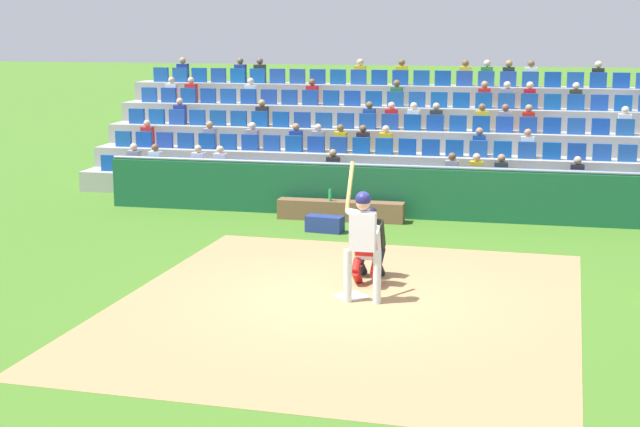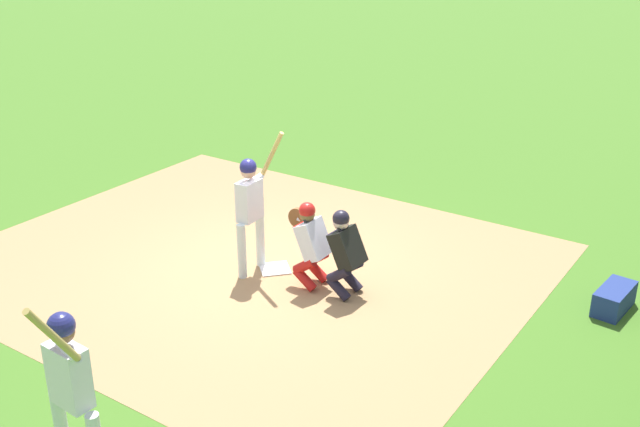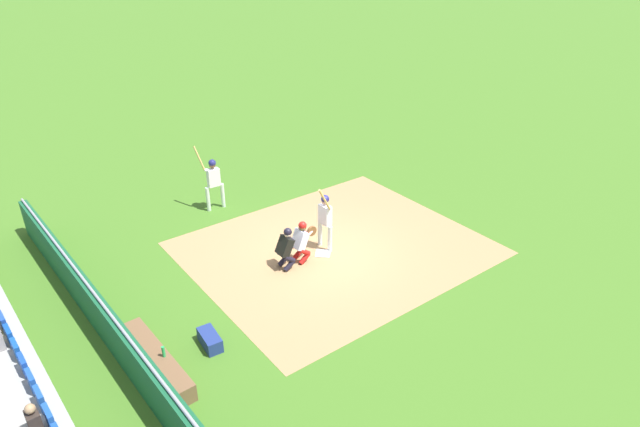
{
  "view_description": "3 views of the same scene",
  "coord_description": "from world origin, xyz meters",
  "px_view_note": "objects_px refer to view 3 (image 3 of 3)",
  "views": [
    {
      "loc": [
        -2.69,
        14.55,
        4.39
      ],
      "look_at": [
        0.56,
        -0.17,
        1.32
      ],
      "focal_mm": 53.52,
      "sensor_mm": 36.0,
      "label": 1
    },
    {
      "loc": [
        -8.28,
        -5.92,
        5.18
      ],
      "look_at": [
        -0.08,
        -0.86,
        1.14
      ],
      "focal_mm": 41.96,
      "sensor_mm": 36.0,
      "label": 2
    },
    {
      "loc": [
        10.76,
        -8.97,
        8.79
      ],
      "look_at": [
        -0.05,
        -0.07,
        1.37
      ],
      "focal_mm": 30.79,
      "sensor_mm": 36.0,
      "label": 3
    }
  ],
  "objects_px": {
    "home_plate_umpire": "(286,247)",
    "on_deck_batter": "(213,178)",
    "home_plate_marker": "(323,253)",
    "batter_at_plate": "(325,216)",
    "water_bottle_on_bench": "(163,352)",
    "dugout_bench": "(158,360)",
    "catcher_crouching": "(302,239)",
    "equipment_duffel_bag": "(210,340)"
  },
  "relations": [
    {
      "from": "home_plate_umpire",
      "to": "equipment_duffel_bag",
      "type": "relative_size",
      "value": 1.66
    },
    {
      "from": "catcher_crouching",
      "to": "water_bottle_on_bench",
      "type": "relative_size",
      "value": 4.81
    },
    {
      "from": "equipment_duffel_bag",
      "to": "dugout_bench",
      "type": "bearing_deg",
      "value": -86.81
    },
    {
      "from": "batter_at_plate",
      "to": "catcher_crouching",
      "type": "height_order",
      "value": "batter_at_plate"
    },
    {
      "from": "home_plate_umpire",
      "to": "on_deck_batter",
      "type": "height_order",
      "value": "on_deck_batter"
    },
    {
      "from": "batter_at_plate",
      "to": "on_deck_batter",
      "type": "relative_size",
      "value": 0.98
    },
    {
      "from": "catcher_crouching",
      "to": "equipment_duffel_bag",
      "type": "height_order",
      "value": "catcher_crouching"
    },
    {
      "from": "batter_at_plate",
      "to": "dugout_bench",
      "type": "height_order",
      "value": "batter_at_plate"
    },
    {
      "from": "home_plate_marker",
      "to": "dugout_bench",
      "type": "height_order",
      "value": "dugout_bench"
    },
    {
      "from": "home_plate_umpire",
      "to": "water_bottle_on_bench",
      "type": "height_order",
      "value": "home_plate_umpire"
    },
    {
      "from": "water_bottle_on_bench",
      "to": "dugout_bench",
      "type": "bearing_deg",
      "value": -164.5
    },
    {
      "from": "catcher_crouching",
      "to": "on_deck_batter",
      "type": "height_order",
      "value": "on_deck_batter"
    },
    {
      "from": "catcher_crouching",
      "to": "home_plate_umpire",
      "type": "relative_size",
      "value": 1.01
    },
    {
      "from": "dugout_bench",
      "to": "home_plate_umpire",
      "type": "bearing_deg",
      "value": 107.43
    },
    {
      "from": "batter_at_plate",
      "to": "catcher_crouching",
      "type": "relative_size",
      "value": 1.7
    },
    {
      "from": "on_deck_batter",
      "to": "home_plate_marker",
      "type": "bearing_deg",
      "value": 11.99
    },
    {
      "from": "batter_at_plate",
      "to": "water_bottle_on_bench",
      "type": "bearing_deg",
      "value": -73.62
    },
    {
      "from": "dugout_bench",
      "to": "water_bottle_on_bench",
      "type": "xyz_separation_m",
      "value": [
        0.23,
        0.06,
        0.35
      ]
    },
    {
      "from": "home_plate_umpire",
      "to": "home_plate_marker",
      "type": "bearing_deg",
      "value": 85.65
    },
    {
      "from": "dugout_bench",
      "to": "water_bottle_on_bench",
      "type": "distance_m",
      "value": 0.43
    },
    {
      "from": "catcher_crouching",
      "to": "on_deck_batter",
      "type": "relative_size",
      "value": 0.58
    },
    {
      "from": "catcher_crouching",
      "to": "home_plate_umpire",
      "type": "height_order",
      "value": "catcher_crouching"
    },
    {
      "from": "catcher_crouching",
      "to": "water_bottle_on_bench",
      "type": "xyz_separation_m",
      "value": [
        1.68,
        -5.1,
        -0.15
      ]
    },
    {
      "from": "batter_at_plate",
      "to": "equipment_duffel_bag",
      "type": "distance_m",
      "value": 5.25
    },
    {
      "from": "dugout_bench",
      "to": "equipment_duffel_bag",
      "type": "xyz_separation_m",
      "value": [
        0.09,
        1.24,
        -0.05
      ]
    },
    {
      "from": "home_plate_umpire",
      "to": "water_bottle_on_bench",
      "type": "relative_size",
      "value": 4.78
    },
    {
      "from": "home_plate_marker",
      "to": "dugout_bench",
      "type": "xyz_separation_m",
      "value": [
        1.35,
        -5.88,
        0.2
      ]
    },
    {
      "from": "home_plate_marker",
      "to": "on_deck_batter",
      "type": "distance_m",
      "value": 4.88
    },
    {
      "from": "catcher_crouching",
      "to": "on_deck_batter",
      "type": "xyz_separation_m",
      "value": [
        -4.53,
        -0.27,
        0.43
      ]
    },
    {
      "from": "dugout_bench",
      "to": "equipment_duffel_bag",
      "type": "bearing_deg",
      "value": 85.62
    },
    {
      "from": "catcher_crouching",
      "to": "home_plate_marker",
      "type": "bearing_deg",
      "value": 81.52
    },
    {
      "from": "batter_at_plate",
      "to": "home_plate_umpire",
      "type": "bearing_deg",
      "value": -85.8
    },
    {
      "from": "water_bottle_on_bench",
      "to": "equipment_duffel_bag",
      "type": "height_order",
      "value": "water_bottle_on_bench"
    },
    {
      "from": "dugout_bench",
      "to": "on_deck_batter",
      "type": "distance_m",
      "value": 7.79
    },
    {
      "from": "home_plate_marker",
      "to": "on_deck_batter",
      "type": "xyz_separation_m",
      "value": [
        -4.64,
        -0.99,
        1.13
      ]
    },
    {
      "from": "home_plate_marker",
      "to": "catcher_crouching",
      "type": "distance_m",
      "value": 1.01
    },
    {
      "from": "equipment_duffel_bag",
      "to": "water_bottle_on_bench",
      "type": "bearing_deg",
      "value": -75.95
    },
    {
      "from": "home_plate_marker",
      "to": "equipment_duffel_bag",
      "type": "bearing_deg",
      "value": -72.76
    },
    {
      "from": "dugout_bench",
      "to": "equipment_duffel_bag",
      "type": "distance_m",
      "value": 1.24
    },
    {
      "from": "dugout_bench",
      "to": "home_plate_marker",
      "type": "bearing_deg",
      "value": 102.9
    },
    {
      "from": "home_plate_marker",
      "to": "dugout_bench",
      "type": "relative_size",
      "value": 0.15
    },
    {
      "from": "home_plate_umpire",
      "to": "equipment_duffel_bag",
      "type": "bearing_deg",
      "value": -65.42
    }
  ]
}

